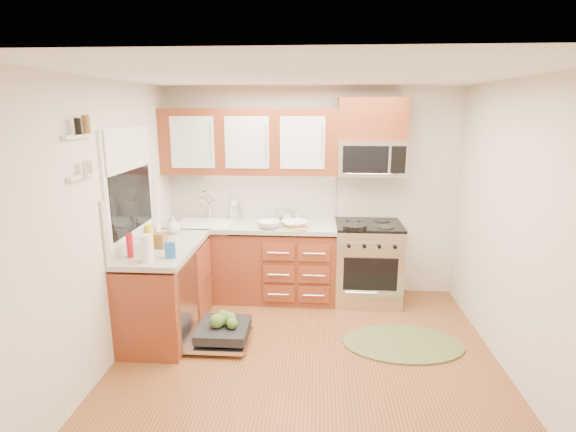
# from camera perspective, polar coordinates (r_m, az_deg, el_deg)

# --- Properties ---
(floor) EXTENTS (3.50, 3.50, 0.00)m
(floor) POSITION_cam_1_polar(r_m,az_deg,el_deg) (4.30, 2.33, -18.13)
(floor) COLOR brown
(floor) RESTS_ON ground
(ceiling) EXTENTS (3.50, 3.50, 0.00)m
(ceiling) POSITION_cam_1_polar(r_m,az_deg,el_deg) (3.66, 2.72, 17.38)
(ceiling) COLOR white
(ceiling) RESTS_ON ground
(wall_back) EXTENTS (3.50, 0.04, 2.50)m
(wall_back) POSITION_cam_1_polar(r_m,az_deg,el_deg) (5.50, 2.97, 3.01)
(wall_back) COLOR beige
(wall_back) RESTS_ON ground
(wall_front) EXTENTS (3.50, 0.04, 2.50)m
(wall_front) POSITION_cam_1_polar(r_m,az_deg,el_deg) (2.15, 1.29, -14.27)
(wall_front) COLOR beige
(wall_front) RESTS_ON ground
(wall_left) EXTENTS (0.04, 3.50, 2.50)m
(wall_left) POSITION_cam_1_polar(r_m,az_deg,el_deg) (4.21, -22.05, -1.27)
(wall_left) COLOR beige
(wall_left) RESTS_ON ground
(wall_right) EXTENTS (0.04, 3.50, 2.50)m
(wall_right) POSITION_cam_1_polar(r_m,az_deg,el_deg) (4.14, 27.52, -2.06)
(wall_right) COLOR beige
(wall_right) RESTS_ON ground
(base_cabinet_back) EXTENTS (2.05, 0.60, 0.85)m
(base_cabinet_back) POSITION_cam_1_polar(r_m,az_deg,el_deg) (5.48, -4.83, -5.99)
(base_cabinet_back) COLOR brown
(base_cabinet_back) RESTS_ON ground
(base_cabinet_left) EXTENTS (0.60, 1.25, 0.85)m
(base_cabinet_left) POSITION_cam_1_polar(r_m,az_deg,el_deg) (4.81, -15.20, -9.29)
(base_cabinet_left) COLOR brown
(base_cabinet_left) RESTS_ON ground
(countertop_back) EXTENTS (2.07, 0.64, 0.05)m
(countertop_back) POSITION_cam_1_polar(r_m,az_deg,el_deg) (5.33, -4.95, -1.21)
(countertop_back) COLOR #B5B0A5
(countertop_back) RESTS_ON base_cabinet_back
(countertop_left) EXTENTS (0.64, 1.27, 0.05)m
(countertop_left) POSITION_cam_1_polar(r_m,az_deg,el_deg) (4.65, -15.44, -3.89)
(countertop_left) COLOR #B5B0A5
(countertop_left) RESTS_ON base_cabinet_left
(backsplash_back) EXTENTS (2.05, 0.02, 0.57)m
(backsplash_back) POSITION_cam_1_polar(r_m,az_deg,el_deg) (5.55, -4.55, 2.66)
(backsplash_back) COLOR #B0AD9E
(backsplash_back) RESTS_ON ground
(backsplash_left) EXTENTS (0.02, 1.25, 0.57)m
(backsplash_left) POSITION_cam_1_polar(r_m,az_deg,el_deg) (4.68, -19.10, -0.12)
(backsplash_left) COLOR #B0AD9E
(backsplash_left) RESTS_ON ground
(upper_cabinets) EXTENTS (2.05, 0.35, 0.75)m
(upper_cabinets) POSITION_cam_1_polar(r_m,az_deg,el_deg) (5.30, -4.94, 9.40)
(upper_cabinets) COLOR brown
(upper_cabinets) RESTS_ON ground
(cabinet_over_mw) EXTENTS (0.76, 0.35, 0.47)m
(cabinet_over_mw) POSITION_cam_1_polar(r_m,az_deg,el_deg) (5.26, 10.65, 12.03)
(cabinet_over_mw) COLOR brown
(cabinet_over_mw) RESTS_ON ground
(range) EXTENTS (0.76, 0.64, 0.95)m
(range) POSITION_cam_1_polar(r_m,az_deg,el_deg) (5.42, 10.05, -5.83)
(range) COLOR silver
(range) RESTS_ON ground
(microwave) EXTENTS (0.76, 0.38, 0.40)m
(microwave) POSITION_cam_1_polar(r_m,az_deg,el_deg) (5.27, 10.47, 7.29)
(microwave) COLOR silver
(microwave) RESTS_ON ground
(sink) EXTENTS (0.62, 0.50, 0.26)m
(sink) POSITION_cam_1_polar(r_m,az_deg,el_deg) (5.44, -10.43, -2.17)
(sink) COLOR white
(sink) RESTS_ON ground
(dishwasher) EXTENTS (0.70, 0.60, 0.20)m
(dishwasher) POSITION_cam_1_polar(r_m,az_deg,el_deg) (4.60, -8.68, -14.54)
(dishwasher) COLOR silver
(dishwasher) RESTS_ON ground
(window) EXTENTS (0.03, 1.05, 1.05)m
(window) POSITION_cam_1_polar(r_m,az_deg,el_deg) (4.59, -19.54, 3.94)
(window) COLOR white
(window) RESTS_ON ground
(window_blind) EXTENTS (0.02, 0.96, 0.40)m
(window_blind) POSITION_cam_1_polar(r_m,az_deg,el_deg) (4.54, -19.58, 8.05)
(window_blind) COLOR white
(window_blind) RESTS_ON ground
(shelf_upper) EXTENTS (0.04, 0.40, 0.03)m
(shelf_upper) POSITION_cam_1_polar(r_m,az_deg,el_deg) (3.77, -25.03, 9.19)
(shelf_upper) COLOR white
(shelf_upper) RESTS_ON ground
(shelf_lower) EXTENTS (0.04, 0.40, 0.03)m
(shelf_lower) POSITION_cam_1_polar(r_m,az_deg,el_deg) (3.80, -24.57, 4.69)
(shelf_lower) COLOR white
(shelf_lower) RESTS_ON ground
(rug) EXTENTS (1.37, 1.13, 0.02)m
(rug) POSITION_cam_1_polar(r_m,az_deg,el_deg) (4.71, 14.37, -15.40)
(rug) COLOR olive
(rug) RESTS_ON ground
(skillet) EXTENTS (0.31, 0.31, 0.05)m
(skillet) POSITION_cam_1_polar(r_m,az_deg,el_deg) (5.02, 8.47, -1.38)
(skillet) COLOR black
(skillet) RESTS_ON range
(stock_pot) EXTENTS (0.24, 0.24, 0.13)m
(stock_pot) POSITION_cam_1_polar(r_m,az_deg,el_deg) (5.36, -0.49, -0.08)
(stock_pot) COLOR silver
(stock_pot) RESTS_ON countertop_back
(cutting_board) EXTENTS (0.28, 0.21, 0.02)m
(cutting_board) POSITION_cam_1_polar(r_m,az_deg,el_deg) (5.06, 1.00, -1.59)
(cutting_board) COLOR tan
(cutting_board) RESTS_ON countertop_back
(canister) EXTENTS (0.14, 0.14, 0.17)m
(canister) POSITION_cam_1_polar(r_m,az_deg,el_deg) (5.54, -6.51, 0.48)
(canister) COLOR silver
(canister) RESTS_ON countertop_back
(paper_towel_roll) EXTENTS (0.14, 0.14, 0.24)m
(paper_towel_roll) POSITION_cam_1_polar(r_m,az_deg,el_deg) (4.17, -17.51, -3.92)
(paper_towel_roll) COLOR white
(paper_towel_roll) RESTS_ON countertop_left
(mustard_bottle) EXTENTS (0.09, 0.09, 0.24)m
(mustard_bottle) POSITION_cam_1_polar(r_m,az_deg,el_deg) (4.50, -17.19, -2.63)
(mustard_bottle) COLOR yellow
(mustard_bottle) RESTS_ON countertop_left
(red_bottle) EXTENTS (0.06, 0.06, 0.22)m
(red_bottle) POSITION_cam_1_polar(r_m,az_deg,el_deg) (4.34, -19.44, -3.55)
(red_bottle) COLOR #B50F1C
(red_bottle) RESTS_ON countertop_left
(wooden_box) EXTENTS (0.16, 0.13, 0.14)m
(wooden_box) POSITION_cam_1_polar(r_m,az_deg,el_deg) (4.56, -16.10, -3.00)
(wooden_box) COLOR brown
(wooden_box) RESTS_ON countertop_left
(blue_carton) EXTENTS (0.11, 0.08, 0.15)m
(blue_carton) POSITION_cam_1_polar(r_m,az_deg,el_deg) (4.22, -14.74, -4.20)
(blue_carton) COLOR #235DA5
(blue_carton) RESTS_ON countertop_left
(bowl_a) EXTENTS (0.38, 0.38, 0.07)m
(bowl_a) POSITION_cam_1_polar(r_m,az_deg,el_deg) (5.14, 0.84, -1.02)
(bowl_a) COLOR #999999
(bowl_a) RESTS_ON countertop_back
(bowl_b) EXTENTS (0.33, 0.33, 0.08)m
(bowl_b) POSITION_cam_1_polar(r_m,az_deg,el_deg) (5.10, -2.43, -1.09)
(bowl_b) COLOR #999999
(bowl_b) RESTS_ON countertop_back
(cup) EXTENTS (0.13, 0.13, 0.09)m
(cup) POSITION_cam_1_polar(r_m,az_deg,el_deg) (5.46, 1.15, -0.07)
(cup) COLOR #999999
(cup) RESTS_ON countertop_back
(soap_bottle_a) EXTENTS (0.14, 0.14, 0.29)m
(soap_bottle_a) POSITION_cam_1_polar(r_m,az_deg,el_deg) (5.56, -6.91, 1.18)
(soap_bottle_a) COLOR #999999
(soap_bottle_a) RESTS_ON countertop_back
(soap_bottle_b) EXTENTS (0.10, 0.10, 0.21)m
(soap_bottle_b) POSITION_cam_1_polar(r_m,az_deg,el_deg) (4.90, -16.59, -1.52)
(soap_bottle_b) COLOR #999999
(soap_bottle_b) RESTS_ON countertop_left
(soap_bottle_c) EXTENTS (0.16, 0.16, 0.19)m
(soap_bottle_c) POSITION_cam_1_polar(r_m,az_deg,el_deg) (5.02, -14.39, -1.12)
(soap_bottle_c) COLOR #999999
(soap_bottle_c) RESTS_ON countertop_left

